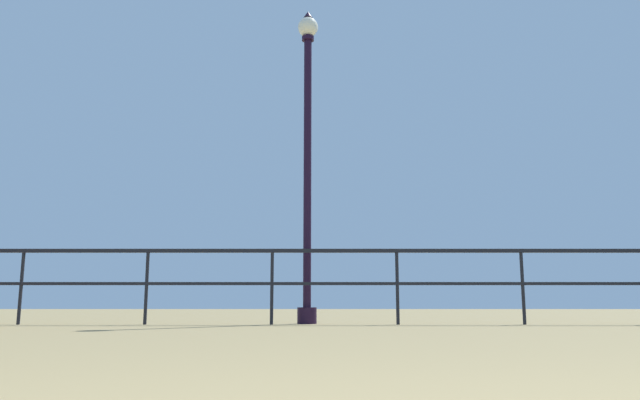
{
  "coord_description": "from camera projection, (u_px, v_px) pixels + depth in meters",
  "views": [
    {
      "loc": [
        -0.19,
        -0.22,
        0.27
      ],
      "look_at": [
        -0.23,
        7.37,
        1.57
      ],
      "focal_mm": 34.17,
      "sensor_mm": 36.0,
      "label": 1
    }
  ],
  "objects": [
    {
      "name": "pier_railing",
      "position": [
        338.0,
        269.0,
        8.05
      ],
      "size": [
        21.56,
        0.05,
        0.99
      ],
      "color": "black",
      "rests_on": "ground_plane"
    },
    {
      "name": "lamppost_center",
      "position": [
        310.0,
        145.0,
        8.63
      ],
      "size": [
        0.3,
        0.3,
        4.52
      ],
      "color": "black",
      "rests_on": "ground_plane"
    }
  ]
}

